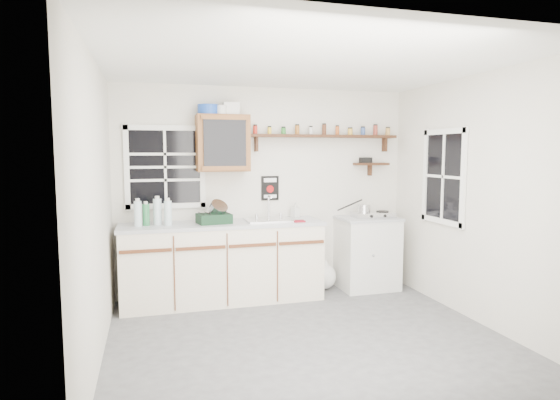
{
  "coord_description": "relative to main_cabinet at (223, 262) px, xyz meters",
  "views": [
    {
      "loc": [
        -1.38,
        -3.98,
        1.72
      ],
      "look_at": [
        -0.11,
        0.55,
        1.24
      ],
      "focal_mm": 30.0,
      "sensor_mm": 36.0,
      "label": 1
    }
  ],
  "objects": [
    {
      "name": "sink",
      "position": [
        0.54,
        0.01,
        0.47
      ],
      "size": [
        0.52,
        0.44,
        0.29
      ],
      "color": "silver",
      "rests_on": "main_cabinet"
    },
    {
      "name": "window_back",
      "position": [
        -0.62,
        0.29,
        1.09
      ],
      "size": [
        0.93,
        0.03,
        0.98
      ],
      "color": "black",
      "rests_on": "wall_back"
    },
    {
      "name": "water_bottles",
      "position": [
        -0.77,
        -0.0,
        0.6
      ],
      "size": [
        0.4,
        0.16,
        0.32
      ],
      "color": "silver",
      "rests_on": "main_cabinet"
    },
    {
      "name": "dish_rack",
      "position": [
        -0.09,
        -0.03,
        0.55
      ],
      "size": [
        0.4,
        0.32,
        0.27
      ],
      "rotation": [
        0.0,
        0.0,
        0.15
      ],
      "color": "black",
      "rests_on": "main_cabinet"
    },
    {
      "name": "upper_cabinet_clutter",
      "position": [
        -0.02,
        0.14,
        1.75
      ],
      "size": [
        0.47,
        0.24,
        0.14
      ],
      "color": "#1A42A9",
      "rests_on": "upper_cabinet"
    },
    {
      "name": "room",
      "position": [
        0.58,
        -1.3,
        0.79
      ],
      "size": [
        3.64,
        3.24,
        2.54
      ],
      "color": "#4C4C4E",
      "rests_on": "ground"
    },
    {
      "name": "secondary_shelf",
      "position": [
        1.94,
        0.22,
        1.12
      ],
      "size": [
        0.45,
        0.16,
        0.24
      ],
      "color": "black",
      "rests_on": "wall_back"
    },
    {
      "name": "hotplate",
      "position": [
        1.9,
        0.01,
        0.48
      ],
      "size": [
        0.52,
        0.29,
        0.07
      ],
      "rotation": [
        0.0,
        0.0,
        -0.03
      ],
      "color": "silver",
      "rests_on": "right_cabinet"
    },
    {
      "name": "soap_bottle",
      "position": [
        0.93,
        0.18,
        0.55
      ],
      "size": [
        0.11,
        0.11,
        0.18
      ],
      "primitive_type": "imported",
      "rotation": [
        0.0,
        0.0,
        0.42
      ],
      "color": "silver",
      "rests_on": "main_cabinet"
    },
    {
      "name": "upper_cabinet",
      "position": [
        0.03,
        0.14,
        1.36
      ],
      "size": [
        0.6,
        0.32,
        0.65
      ],
      "color": "brown",
      "rests_on": "wall_back"
    },
    {
      "name": "trash_bag",
      "position": [
        1.28,
        0.1,
        -0.29
      ],
      "size": [
        0.36,
        0.32,
        0.41
      ],
      "color": "white",
      "rests_on": "floor"
    },
    {
      "name": "spice_shelf",
      "position": [
        1.32,
        0.21,
        1.47
      ],
      "size": [
        1.91,
        0.18,
        0.35
      ],
      "color": "black",
      "rests_on": "wall_back"
    },
    {
      "name": "main_cabinet",
      "position": [
        0.0,
        0.0,
        0.0
      ],
      "size": [
        2.31,
        0.63,
        0.92
      ],
      "color": "beige",
      "rests_on": "floor"
    },
    {
      "name": "window_right",
      "position": [
        2.37,
        -0.75,
        0.99
      ],
      "size": [
        0.03,
        0.78,
        1.08
      ],
      "color": "black",
      "rests_on": "wall_back"
    },
    {
      "name": "rag",
      "position": [
        0.86,
        -0.19,
        0.47
      ],
      "size": [
        0.13,
        0.11,
        0.02
      ],
      "primitive_type": "cube",
      "rotation": [
        0.0,
        0.0,
        0.01
      ],
      "color": "maroon",
      "rests_on": "main_cabinet"
    },
    {
      "name": "warning_sign",
      "position": [
        0.63,
        0.29,
        0.82
      ],
      "size": [
        0.22,
        0.02,
        0.3
      ],
      "color": "black",
      "rests_on": "wall_back"
    },
    {
      "name": "right_cabinet",
      "position": [
        1.83,
        0.03,
        -0.01
      ],
      "size": [
        0.73,
        0.57,
        0.91
      ],
      "color": "silver",
      "rests_on": "floor"
    },
    {
      "name": "saucepan",
      "position": [
        1.76,
        0.01,
        0.56
      ],
      "size": [
        0.38,
        0.23,
        0.17
      ],
      "rotation": [
        0.0,
        0.0,
        -0.41
      ],
      "color": "silver",
      "rests_on": "hotplate"
    }
  ]
}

